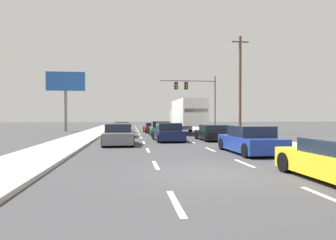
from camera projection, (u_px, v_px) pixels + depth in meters
ground_plane at (154, 133)px, 34.36m from camera, size 140.00×140.00×0.00m
sidewalk_right at (225, 134)px, 30.21m from camera, size 2.75×80.00×0.14m
sidewalk_left at (87, 135)px, 28.58m from camera, size 2.75×80.00×0.14m
lane_markings at (156, 134)px, 31.35m from camera, size 3.54×62.00×0.01m
car_tan at (122, 128)px, 33.91m from camera, size 1.86×4.55×1.23m
car_white at (122, 130)px, 27.22m from camera, size 1.88×4.04×1.24m
car_gray at (118, 135)px, 19.57m from camera, size 2.01×4.42×1.33m
car_maroon at (152, 128)px, 34.70m from camera, size 1.93×4.35×1.13m
car_green at (160, 129)px, 28.57m from camera, size 1.88×4.33×1.36m
car_navy at (168, 133)px, 22.47m from camera, size 2.09×4.33×1.34m
box_truck at (187, 114)px, 32.14m from camera, size 2.73×8.91×3.52m
car_black at (213, 133)px, 23.20m from camera, size 2.04×4.24×1.17m
car_blue at (250, 141)px, 14.95m from camera, size 2.03×4.46×1.34m
traffic_signal_mast at (193, 91)px, 40.00m from camera, size 7.37×0.69×7.12m
utility_pole_mid at (240, 84)px, 32.09m from camera, size 1.80×0.28×10.23m
roadside_billboard at (66, 88)px, 37.31m from camera, size 4.64×0.36×7.27m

